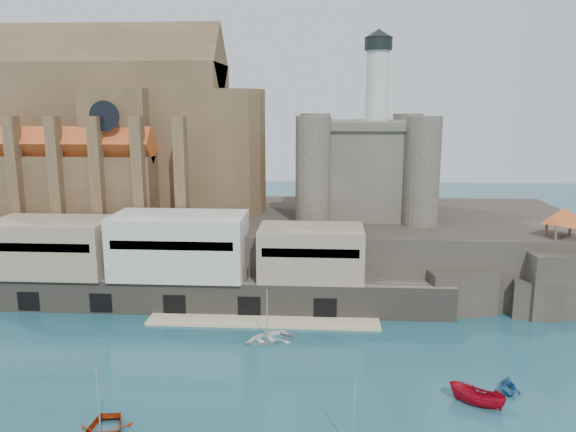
# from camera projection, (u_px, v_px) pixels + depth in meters

# --- Properties ---
(ground) EXTENTS (300.00, 300.00, 0.00)m
(ground) POSITION_uv_depth(u_px,v_px,m) (224.00, 392.00, 55.09)
(ground) COLOR #194654
(ground) RESTS_ON ground
(promontory) EXTENTS (100.00, 36.00, 10.00)m
(promontory) POSITION_uv_depth(u_px,v_px,m) (263.00, 244.00, 92.62)
(promontory) COLOR #2A241F
(promontory) RESTS_ON ground
(quay) EXTENTS (70.00, 12.00, 13.05)m
(quay) POSITION_uv_depth(u_px,v_px,m) (179.00, 264.00, 77.07)
(quay) COLOR #5D574A
(quay) RESTS_ON ground
(church) EXTENTS (47.00, 25.93, 30.51)m
(church) POSITION_uv_depth(u_px,v_px,m) (121.00, 138.00, 93.07)
(church) COLOR brown
(church) RESTS_ON promontory
(castle_keep) EXTENTS (21.20, 21.20, 29.30)m
(castle_keep) POSITION_uv_depth(u_px,v_px,m) (364.00, 163.00, 90.60)
(castle_keep) COLOR #4D493C
(castle_keep) RESTS_ON promontory
(rock_outcrop) EXTENTS (14.50, 10.50, 8.70)m
(rock_outcrop) POSITION_uv_depth(u_px,v_px,m) (559.00, 280.00, 76.98)
(rock_outcrop) COLOR #2A241F
(rock_outcrop) RESTS_ON ground
(pavilion) EXTENTS (6.40, 6.40, 5.40)m
(pavilion) POSITION_uv_depth(u_px,v_px,m) (564.00, 218.00, 75.39)
(pavilion) COLOR brown
(pavilion) RESTS_ON rock_outcrop
(boat_5) EXTENTS (2.74, 2.72, 5.29)m
(boat_5) POSITION_uv_depth(u_px,v_px,m) (476.00, 404.00, 52.90)
(boat_5) COLOR #A5081B
(boat_5) RESTS_ON ground
(boat_6) EXTENTS (3.48, 4.20, 5.98)m
(boat_6) POSITION_uv_depth(u_px,v_px,m) (267.00, 340.00, 67.07)
(boat_6) COLOR white
(boat_6) RESTS_ON ground
(boat_7) EXTENTS (3.26, 2.31, 3.47)m
(boat_7) POSITION_uv_depth(u_px,v_px,m) (508.00, 391.00, 55.31)
(boat_7) COLOR #204F8A
(boat_7) RESTS_ON ground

